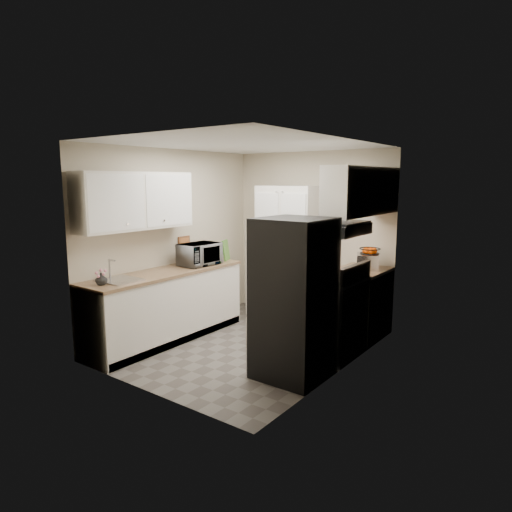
# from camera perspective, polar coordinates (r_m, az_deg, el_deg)

# --- Properties ---
(ground) EXTENTS (3.20, 3.20, 0.00)m
(ground) POSITION_cam_1_polar(r_m,az_deg,el_deg) (5.92, -1.13, -11.12)
(ground) COLOR #56514C
(ground) RESTS_ON ground
(room_shell) EXTENTS (2.64, 3.24, 2.52)m
(room_shell) POSITION_cam_1_polar(r_m,az_deg,el_deg) (5.56, -1.40, 4.78)
(room_shell) COLOR #BEB399
(room_shell) RESTS_ON ground
(pantry_cabinet) EXTENTS (0.90, 0.55, 2.00)m
(pantry_cabinet) POSITION_cam_1_polar(r_m,az_deg,el_deg) (6.82, 4.24, 0.33)
(pantry_cabinet) COLOR silver
(pantry_cabinet) RESTS_ON ground
(base_cabinet_left) EXTENTS (0.60, 2.30, 0.88)m
(base_cabinet_left) POSITION_cam_1_polar(r_m,az_deg,el_deg) (6.12, -11.06, -6.26)
(base_cabinet_left) COLOR silver
(base_cabinet_left) RESTS_ON ground
(countertop_left) EXTENTS (0.63, 2.33, 0.04)m
(countertop_left) POSITION_cam_1_polar(r_m,az_deg,el_deg) (6.01, -11.20, -2.04)
(countertop_left) COLOR #846647
(countertop_left) RESTS_ON base_cabinet_left
(base_cabinet_right) EXTENTS (0.60, 0.80, 0.88)m
(base_cabinet_right) POSITION_cam_1_polar(r_m,az_deg,el_deg) (6.29, 12.82, -5.90)
(base_cabinet_right) COLOR silver
(base_cabinet_right) RESTS_ON ground
(countertop_right) EXTENTS (0.63, 0.83, 0.04)m
(countertop_right) POSITION_cam_1_polar(r_m,az_deg,el_deg) (6.18, 12.98, -1.78)
(countertop_right) COLOR #846647
(countertop_right) RESTS_ON base_cabinet_right
(electric_range) EXTENTS (0.71, 0.78, 1.13)m
(electric_range) POSITION_cam_1_polar(r_m,az_deg,el_deg) (5.59, 9.37, -7.33)
(electric_range) COLOR #B7B7BC
(electric_range) RESTS_ON ground
(refrigerator) EXTENTS (0.70, 0.72, 1.70)m
(refrigerator) POSITION_cam_1_polar(r_m,az_deg,el_deg) (4.83, 4.77, -5.33)
(refrigerator) COLOR #B7B7BC
(refrigerator) RESTS_ON ground
(microwave) EXTENTS (0.39, 0.56, 0.30)m
(microwave) POSITION_cam_1_polar(r_m,az_deg,el_deg) (6.32, -7.08, 0.22)
(microwave) COLOR #B3B2B7
(microwave) RESTS_ON countertop_left
(wine_bottle) EXTENTS (0.06, 0.06, 0.26)m
(wine_bottle) POSITION_cam_1_polar(r_m,az_deg,el_deg) (6.75, -5.76, 0.61)
(wine_bottle) COLOR black
(wine_bottle) RESTS_ON countertop_left
(flower_vase) EXTENTS (0.16, 0.16, 0.14)m
(flower_vase) POSITION_cam_1_polar(r_m,az_deg,el_deg) (5.39, -18.78, -2.72)
(flower_vase) COLOR white
(flower_vase) RESTS_ON countertop_left
(cutting_board) EXTENTS (0.11, 0.23, 0.30)m
(cutting_board) POSITION_cam_1_polar(r_m,az_deg,el_deg) (6.68, -3.78, 0.73)
(cutting_board) COLOR #4D8531
(cutting_board) RESTS_ON countertop_left
(toaster_oven) EXTENTS (0.39, 0.43, 0.20)m
(toaster_oven) POSITION_cam_1_polar(r_m,az_deg,el_deg) (6.20, 13.74, -0.66)
(toaster_oven) COLOR #B0AFB4
(toaster_oven) RESTS_ON countertop_right
(fruit_basket) EXTENTS (0.30, 0.30, 0.12)m
(fruit_basket) POSITION_cam_1_polar(r_m,az_deg,el_deg) (6.19, 14.04, 0.80)
(fruit_basket) COLOR #E14500
(fruit_basket) RESTS_ON toaster_oven
(kitchen_mat) EXTENTS (0.57, 0.87, 0.01)m
(kitchen_mat) POSITION_cam_1_polar(r_m,az_deg,el_deg) (6.35, 3.25, -9.62)
(kitchen_mat) COLOR tan
(kitchen_mat) RESTS_ON ground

